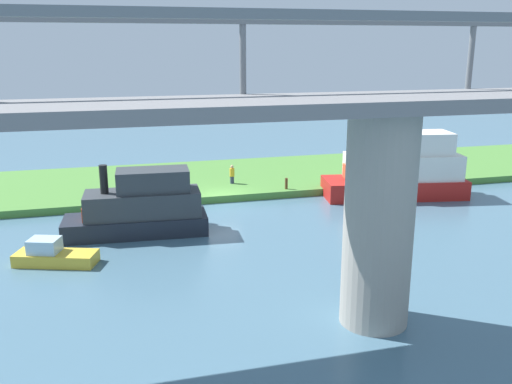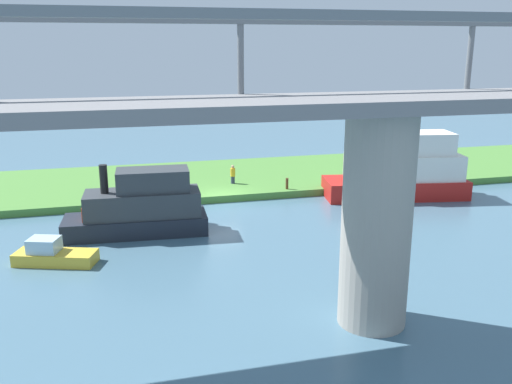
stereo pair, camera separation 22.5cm
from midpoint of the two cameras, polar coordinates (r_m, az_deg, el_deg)
name	(u,v)px [view 1 (the left image)]	position (r m, az deg, el deg)	size (l,w,h in m)	color
ground_plane	(222,203)	(38.20, -3.62, -1.13)	(160.00, 160.00, 0.00)	#476B7F
grassy_bank	(207,179)	(43.84, -5.20, 1.29)	(80.00, 12.00, 0.50)	#4C8438
bridge_pylon	(379,221)	(21.35, 12.17, -2.91)	(2.63, 2.63, 8.29)	#9E998E
bridge_span	(386,96)	(20.45, 12.86, 9.58)	(66.37, 4.30, 3.25)	slate
person_on_bank	(232,174)	(41.29, -2.63, 1.83)	(0.41, 0.41, 1.39)	#2D334C
mooring_post	(286,184)	(39.77, 2.97, 0.87)	(0.20, 0.20, 0.80)	brown
houseboat_blue	(400,171)	(40.57, 14.34, 2.11)	(10.30, 4.88, 5.06)	red
riverboat_paddlewheel	(140,208)	(32.33, -11.98, -1.63)	(8.18, 3.17, 4.11)	#1E232D
motorboat_red	(53,255)	(29.43, -20.27, -6.08)	(4.20, 2.61, 1.32)	gold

